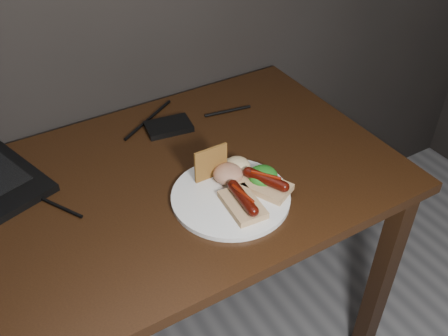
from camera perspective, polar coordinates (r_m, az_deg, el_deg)
name	(u,v)px	position (r m, az deg, el deg)	size (l,w,h in m)	color
desk	(118,226)	(1.24, -11.99, -6.55)	(1.40, 0.70, 0.75)	black
hard_drive	(169,126)	(1.38, -6.35, 4.74)	(0.12, 0.08, 0.02)	black
desk_cables	(83,166)	(1.29, -15.87, 0.24)	(1.01, 0.35, 0.01)	black
plate	(231,197)	(1.15, 0.77, -3.29)	(0.27, 0.27, 0.01)	white
bread_sausage_center	(243,202)	(1.10, 2.15, -3.85)	(0.08, 0.12, 0.04)	#DDB882
bread_sausage_right	(266,183)	(1.15, 4.77, -1.73)	(0.11, 0.13, 0.04)	#DDB882
crispbread	(211,163)	(1.17, -1.51, 0.58)	(0.09, 0.01, 0.09)	#AC742F
salad_greens	(263,176)	(1.17, 4.46, -0.89)	(0.07, 0.07, 0.04)	#104F0F
salsa_mound	(228,174)	(1.17, 0.48, -0.64)	(0.07, 0.07, 0.04)	maroon
coleslaw_mound	(237,166)	(1.20, 1.52, 0.26)	(0.06, 0.06, 0.04)	beige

